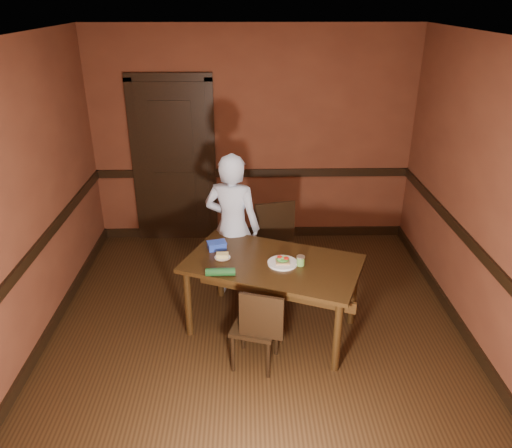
{
  "coord_description": "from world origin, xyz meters",
  "views": [
    {
      "loc": [
        -0.09,
        -3.85,
        3.0
      ],
      "look_at": [
        0.0,
        0.35,
        1.05
      ],
      "focal_mm": 35.0,
      "sensor_mm": 36.0,
      "label": 1
    }
  ],
  "objects_px": {
    "chair_far": "(271,251)",
    "cheese_saucer": "(222,256)",
    "chair_near": "(255,325)",
    "dining_table": "(272,296)",
    "sauce_jar": "(301,261)",
    "food_tub": "(217,246)",
    "person": "(233,227)",
    "sandwich_plate": "(283,262)"
  },
  "relations": [
    {
      "from": "chair_far",
      "to": "cheese_saucer",
      "type": "distance_m",
      "value": 0.84
    },
    {
      "from": "chair_near",
      "to": "chair_far",
      "type": "bearing_deg",
      "value": -82.79
    },
    {
      "from": "dining_table",
      "to": "chair_near",
      "type": "bearing_deg",
      "value": -87.26
    },
    {
      "from": "chair_far",
      "to": "sauce_jar",
      "type": "relative_size",
      "value": 10.61
    },
    {
      "from": "cheese_saucer",
      "to": "dining_table",
      "type": "bearing_deg",
      "value": -10.62
    },
    {
      "from": "food_tub",
      "to": "dining_table",
      "type": "bearing_deg",
      "value": -42.45
    },
    {
      "from": "dining_table",
      "to": "chair_near",
      "type": "height_order",
      "value": "chair_near"
    },
    {
      "from": "dining_table",
      "to": "person",
      "type": "distance_m",
      "value": 0.86
    },
    {
      "from": "chair_far",
      "to": "person",
      "type": "relative_size",
      "value": 0.6
    },
    {
      "from": "person",
      "to": "cheese_saucer",
      "type": "height_order",
      "value": "person"
    },
    {
      "from": "chair_far",
      "to": "sandwich_plate",
      "type": "bearing_deg",
      "value": -98.17
    },
    {
      "from": "dining_table",
      "to": "chair_far",
      "type": "height_order",
      "value": "chair_far"
    },
    {
      "from": "dining_table",
      "to": "food_tub",
      "type": "distance_m",
      "value": 0.72
    },
    {
      "from": "cheese_saucer",
      "to": "food_tub",
      "type": "xyz_separation_m",
      "value": [
        -0.06,
        0.18,
        0.02
      ]
    },
    {
      "from": "dining_table",
      "to": "sandwich_plate",
      "type": "bearing_deg",
      "value": -0.65
    },
    {
      "from": "person",
      "to": "chair_near",
      "type": "bearing_deg",
      "value": 115.9
    },
    {
      "from": "chair_near",
      "to": "sandwich_plate",
      "type": "xyz_separation_m",
      "value": [
        0.26,
        0.46,
        0.36
      ]
    },
    {
      "from": "chair_far",
      "to": "person",
      "type": "bearing_deg",
      "value": 175.49
    },
    {
      "from": "chair_near",
      "to": "food_tub",
      "type": "distance_m",
      "value": 0.92
    },
    {
      "from": "dining_table",
      "to": "chair_near",
      "type": "relative_size",
      "value": 1.98
    },
    {
      "from": "chair_far",
      "to": "cheese_saucer",
      "type": "relative_size",
      "value": 6.41
    },
    {
      "from": "person",
      "to": "sandwich_plate",
      "type": "relative_size",
      "value": 5.78
    },
    {
      "from": "dining_table",
      "to": "person",
      "type": "relative_size",
      "value": 1.0
    },
    {
      "from": "chair_far",
      "to": "cheese_saucer",
      "type": "height_order",
      "value": "chair_far"
    },
    {
      "from": "chair_far",
      "to": "sauce_jar",
      "type": "bearing_deg",
      "value": -86.7
    },
    {
      "from": "sauce_jar",
      "to": "food_tub",
      "type": "xyz_separation_m",
      "value": [
        -0.78,
        0.33,
        -0.01
      ]
    },
    {
      "from": "cheese_saucer",
      "to": "chair_near",
      "type": "bearing_deg",
      "value": -63.09
    },
    {
      "from": "chair_near",
      "to": "person",
      "type": "height_order",
      "value": "person"
    },
    {
      "from": "chair_far",
      "to": "sauce_jar",
      "type": "height_order",
      "value": "chair_far"
    },
    {
      "from": "person",
      "to": "chair_far",
      "type": "bearing_deg",
      "value": -156.01
    },
    {
      "from": "person",
      "to": "sauce_jar",
      "type": "xyz_separation_m",
      "value": [
        0.63,
        -0.71,
        -0.01
      ]
    },
    {
      "from": "sandwich_plate",
      "to": "dining_table",
      "type": "bearing_deg",
      "value": 157.44
    },
    {
      "from": "sandwich_plate",
      "to": "cheese_saucer",
      "type": "xyz_separation_m",
      "value": [
        -0.56,
        0.12,
        -0.0
      ]
    },
    {
      "from": "chair_far",
      "to": "sandwich_plate",
      "type": "xyz_separation_m",
      "value": [
        0.06,
        -0.74,
        0.28
      ]
    },
    {
      "from": "cheese_saucer",
      "to": "food_tub",
      "type": "height_order",
      "value": "food_tub"
    },
    {
      "from": "sandwich_plate",
      "to": "sauce_jar",
      "type": "xyz_separation_m",
      "value": [
        0.16,
        -0.02,
        0.03
      ]
    },
    {
      "from": "food_tub",
      "to": "sauce_jar",
      "type": "bearing_deg",
      "value": -38.49
    },
    {
      "from": "sandwich_plate",
      "to": "chair_far",
      "type": "bearing_deg",
      "value": 94.98
    },
    {
      "from": "cheese_saucer",
      "to": "sandwich_plate",
      "type": "bearing_deg",
      "value": -12.61
    },
    {
      "from": "dining_table",
      "to": "person",
      "type": "height_order",
      "value": "person"
    },
    {
      "from": "person",
      "to": "food_tub",
      "type": "relative_size",
      "value": 7.75
    },
    {
      "from": "sandwich_plate",
      "to": "food_tub",
      "type": "bearing_deg",
      "value": 153.66
    }
  ]
}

